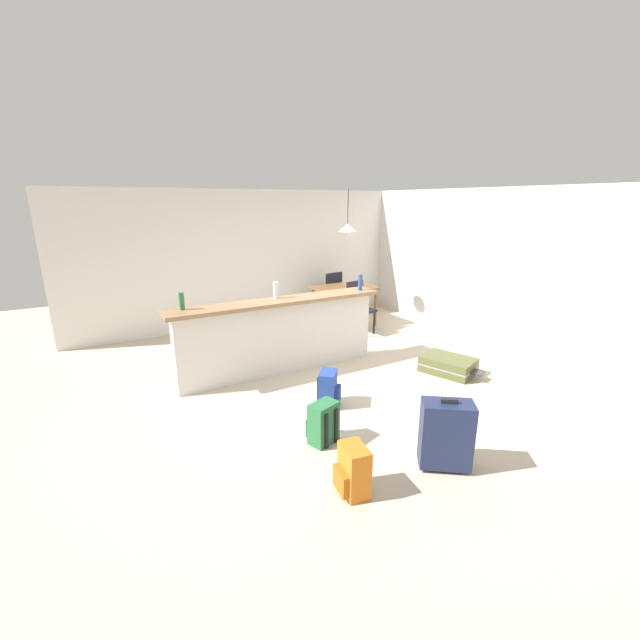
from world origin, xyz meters
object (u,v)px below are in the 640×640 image
(dining_chair_near_partition, at_px, (358,305))
(pendant_lamp, at_px, (348,228))
(bottle_green, at_px, (182,301))
(suitcase_flat_olive, at_px, (448,365))
(bottle_blue, at_px, (360,282))
(bottle_clear, at_px, (276,290))
(dining_chair_far_side, at_px, (331,292))
(dining_table, at_px, (344,292))
(backpack_orange, at_px, (353,471))
(backpack_blue, at_px, (329,389))
(suitcase_upright_navy, at_px, (446,434))
(backpack_green, at_px, (323,423))

(dining_chair_near_partition, bearing_deg, pendant_lamp, 76.73)
(pendant_lamp, bearing_deg, bottle_green, -156.08)
(pendant_lamp, xyz_separation_m, suitcase_flat_olive, (-0.09, -2.73, -1.71))
(bottle_blue, distance_m, suitcase_flat_olive, 1.70)
(pendant_lamp, bearing_deg, suitcase_flat_olive, -91.81)
(bottle_clear, height_order, dining_chair_near_partition, bottle_clear)
(bottle_clear, bearing_deg, dining_chair_far_side, 44.01)
(dining_table, height_order, backpack_orange, dining_table)
(dining_table, bearing_deg, dining_chair_far_side, 84.57)
(backpack_blue, distance_m, suitcase_upright_navy, 1.53)
(bottle_clear, bearing_deg, bottle_green, -179.80)
(pendant_lamp, xyz_separation_m, backpack_green, (-2.45, -3.35, -1.62))
(backpack_green, bearing_deg, bottle_clear, 79.36)
(dining_table, xyz_separation_m, backpack_blue, (-1.92, -2.66, -0.44))
(pendant_lamp, bearing_deg, dining_chair_near_partition, -103.27)
(dining_table, distance_m, backpack_orange, 4.78)
(bottle_clear, distance_m, suitcase_upright_navy, 2.91)
(dining_chair_far_side, bearing_deg, bottle_green, -148.80)
(dining_chair_far_side, distance_m, suitcase_flat_olive, 3.27)
(bottle_blue, bearing_deg, dining_table, 64.98)
(bottle_clear, height_order, suitcase_upright_navy, bottle_clear)
(suitcase_flat_olive, bearing_deg, backpack_blue, -179.80)
(bottle_green, xyz_separation_m, bottle_clear, (1.23, 0.00, 0.01))
(dining_chair_far_side, height_order, backpack_green, dining_chair_far_side)
(backpack_blue, xyz_separation_m, suitcase_upright_navy, (0.31, -1.50, 0.13))
(dining_chair_near_partition, bearing_deg, suitcase_flat_olive, -88.37)
(suitcase_flat_olive, xyz_separation_m, backpack_orange, (-2.52, -1.39, 0.09))
(bottle_green, distance_m, dining_table, 3.55)
(bottle_green, xyz_separation_m, backpack_orange, (0.71, -2.64, -0.94))
(bottle_blue, bearing_deg, backpack_green, -132.94)
(pendant_lamp, bearing_deg, suitcase_upright_navy, -112.00)
(dining_chair_near_partition, height_order, backpack_blue, dining_chair_near_partition)
(bottle_green, xyz_separation_m, pendant_lamp, (3.32, 1.47, 0.68))
(suitcase_flat_olive, bearing_deg, dining_chair_far_side, 89.22)
(dining_table, bearing_deg, backpack_green, -125.58)
(bottle_clear, height_order, backpack_orange, bottle_clear)
(suitcase_flat_olive, height_order, backpack_blue, backpack_blue)
(suitcase_upright_navy, bearing_deg, bottle_blue, 71.15)
(dining_chair_near_partition, relative_size, pendant_lamp, 1.17)
(bottle_blue, xyz_separation_m, pendant_lamp, (0.81, 1.59, 0.67))
(bottle_blue, relative_size, dining_chair_near_partition, 0.25)
(suitcase_flat_olive, height_order, backpack_orange, backpack_orange)
(dining_chair_far_side, height_order, suitcase_flat_olive, dining_chair_far_side)
(bottle_blue, xyz_separation_m, dining_chair_near_partition, (0.66, 0.97, -0.63))
(pendant_lamp, distance_m, backpack_orange, 5.13)
(pendant_lamp, relative_size, suitcase_upright_navy, 1.18)
(dining_chair_near_partition, height_order, backpack_green, dining_chair_near_partition)
(bottle_green, distance_m, bottle_blue, 2.51)
(bottle_clear, height_order, pendant_lamp, pendant_lamp)
(bottle_clear, xyz_separation_m, bottle_blue, (1.28, -0.13, 0.00))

